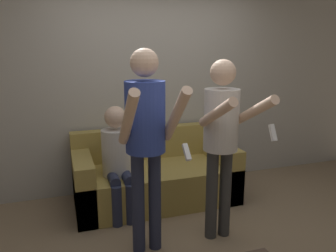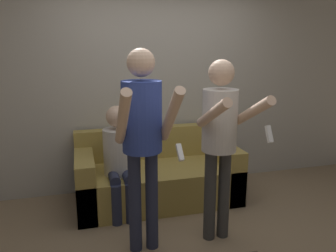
% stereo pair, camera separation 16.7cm
% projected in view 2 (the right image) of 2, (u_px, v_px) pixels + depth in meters
% --- Properties ---
extents(wall_back, '(6.40, 0.06, 2.70)m').
position_uv_depth(wall_back, '(155.00, 82.00, 4.08)').
color(wall_back, '#B7B2A8').
rests_on(wall_back, ground_plane).
extents(couch, '(1.84, 0.87, 0.81)m').
position_uv_depth(couch, '(157.00, 177.00, 3.86)').
color(couch, '#AD9347').
rests_on(couch, ground_plane).
extents(person_standing_left, '(0.45, 0.68, 1.76)m').
position_uv_depth(person_standing_left, '(143.00, 130.00, 2.69)').
color(person_standing_left, '#282D47').
rests_on(person_standing_left, ground_plane).
extents(person_standing_right, '(0.43, 0.70, 1.67)m').
position_uv_depth(person_standing_right, '(220.00, 132.00, 2.88)').
color(person_standing_right, '#383838').
rests_on(person_standing_right, ground_plane).
extents(person_seated, '(0.31, 0.53, 1.17)m').
position_uv_depth(person_seated, '(119.00, 155.00, 3.48)').
color(person_seated, '#282D47').
rests_on(person_seated, ground_plane).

